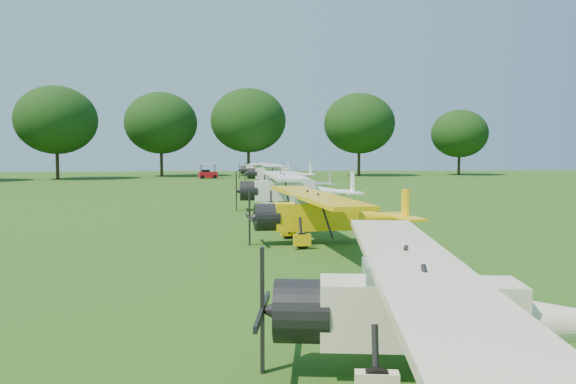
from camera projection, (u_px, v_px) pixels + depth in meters
name	position (u px, v px, depth m)	size (l,w,h in m)	color
ground	(304.00, 225.00, 26.57)	(160.00, 160.00, 0.00)	#1E5014
tree_belt	(379.00, 55.00, 26.46)	(137.36, 130.27, 14.52)	#2F2412
aircraft_1	(451.00, 303.00, 8.49)	(6.35, 10.08, 1.98)	#F5E9CA
aircraft_2	(328.00, 211.00, 21.29)	(6.60, 10.49, 2.06)	yellow
aircraft_3	(294.00, 187.00, 33.47)	(7.49, 11.92, 2.35)	white
aircraft_4	(297.00, 181.00, 46.67)	(5.85, 9.31, 1.83)	silver
aircraft_5	(277.00, 172.00, 60.72)	(7.61, 12.11, 2.39)	white
aircraft_6	(263.00, 169.00, 74.91)	(7.13, 11.29, 2.22)	white
aircraft_7	(264.00, 168.00, 87.04)	(6.10, 9.68, 1.90)	silver
golf_cart	(207.00, 173.00, 74.98)	(2.63, 1.93, 2.04)	red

